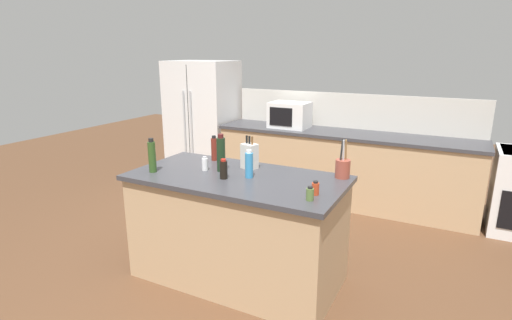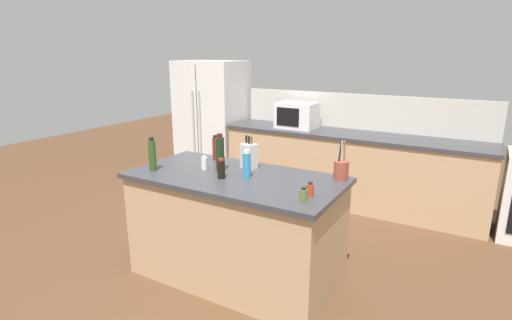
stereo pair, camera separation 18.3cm
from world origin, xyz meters
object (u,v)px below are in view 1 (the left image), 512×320
(utensil_crock, at_px, (343,168))
(spice_jar_paprika, at_px, (315,188))
(refrigerator, at_px, (203,121))
(spice_jar_oregano, at_px, (310,194))
(soy_sauce_bottle, at_px, (224,169))
(dish_soap_bottle, at_px, (249,165))
(salt_shaker, at_px, (205,164))
(olive_oil_bottle, at_px, (152,156))
(vinegar_bottle, at_px, (214,149))
(wine_bottle, at_px, (221,154))
(microwave, at_px, (290,115))
(knife_block, at_px, (249,156))

(utensil_crock, height_order, spice_jar_paprika, utensil_crock)
(refrigerator, distance_m, spice_jar_oregano, 3.62)
(soy_sauce_bottle, relative_size, spice_jar_paprika, 1.59)
(dish_soap_bottle, bearing_deg, spice_jar_oregano, -22.99)
(salt_shaker, bearing_deg, olive_oil_bottle, -146.94)
(vinegar_bottle, height_order, olive_oil_bottle, olive_oil_bottle)
(utensil_crock, bearing_deg, soy_sauce_bottle, -151.28)
(salt_shaker, bearing_deg, vinegar_bottle, 108.68)
(utensil_crock, relative_size, soy_sauce_bottle, 1.94)
(dish_soap_bottle, bearing_deg, utensil_crock, 26.88)
(utensil_crock, xyz_separation_m, salt_shaker, (-1.11, -0.34, -0.03))
(spice_jar_oregano, bearing_deg, refrigerator, 136.19)
(refrigerator, distance_m, salt_shaker, 2.73)
(dish_soap_bottle, distance_m, wine_bottle, 0.31)
(microwave, distance_m, utensil_crock, 2.22)
(knife_block, distance_m, dish_soap_bottle, 0.26)
(knife_block, relative_size, vinegar_bottle, 1.22)
(vinegar_bottle, distance_m, spice_jar_paprika, 1.24)
(soy_sauce_bottle, bearing_deg, spice_jar_paprika, -1.36)
(dish_soap_bottle, xyz_separation_m, wine_bottle, (-0.30, 0.05, 0.04))
(soy_sauce_bottle, bearing_deg, spice_jar_oregano, -10.20)
(vinegar_bottle, distance_m, olive_oil_bottle, 0.62)
(wine_bottle, distance_m, salt_shaker, 0.17)
(salt_shaker, bearing_deg, soy_sauce_bottle, -25.08)
(microwave, height_order, soy_sauce_bottle, microwave)
(refrigerator, xyz_separation_m, salt_shaker, (1.56, -2.24, 0.10))
(microwave, bearing_deg, spice_jar_paprika, -63.40)
(refrigerator, bearing_deg, spice_jar_oregano, -43.81)
(spice_jar_oregano, bearing_deg, salt_shaker, 165.81)
(microwave, relative_size, spice_jar_oregano, 5.08)
(soy_sauce_bottle, distance_m, spice_jar_paprika, 0.78)
(utensil_crock, relative_size, spice_jar_paprika, 3.10)
(dish_soap_bottle, bearing_deg, olive_oil_bottle, -163.62)
(soy_sauce_bottle, bearing_deg, salt_shaker, 154.92)
(soy_sauce_bottle, bearing_deg, wine_bottle, 126.97)
(spice_jar_oregano, relative_size, salt_shaker, 0.82)
(utensil_crock, xyz_separation_m, spice_jar_oregano, (-0.06, -0.61, -0.04))
(microwave, relative_size, soy_sauce_bottle, 3.10)
(soy_sauce_bottle, distance_m, olive_oil_bottle, 0.65)
(utensil_crock, bearing_deg, knife_block, -172.16)
(olive_oil_bottle, xyz_separation_m, spice_jar_paprika, (1.42, 0.10, -0.09))
(dish_soap_bottle, height_order, spice_jar_oregano, dish_soap_bottle)
(utensil_crock, bearing_deg, salt_shaker, -163.04)
(spice_jar_oregano, relative_size, spice_jar_paprika, 0.97)
(spice_jar_oregano, bearing_deg, olive_oil_bottle, 179.00)
(knife_block, xyz_separation_m, salt_shaker, (-0.31, -0.23, -0.06))
(knife_block, distance_m, salt_shaker, 0.39)
(refrigerator, height_order, utensil_crock, refrigerator)
(utensil_crock, relative_size, vinegar_bottle, 1.35)
(microwave, xyz_separation_m, olive_oil_bottle, (-0.25, -2.43, -0.03))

